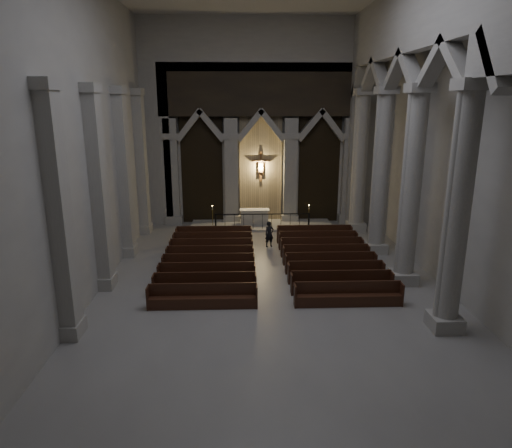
% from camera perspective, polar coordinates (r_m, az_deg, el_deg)
% --- Properties ---
extents(room, '(24.00, 24.10, 12.00)m').
position_cam_1_polar(room, '(16.14, 2.62, 15.91)').
color(room, gray).
rests_on(room, ground).
extents(sanctuary_wall, '(14.00, 0.77, 12.00)m').
position_cam_1_polar(sanctuary_wall, '(27.67, 0.63, 13.56)').
color(sanctuary_wall, '#A9A69D').
rests_on(sanctuary_wall, ground).
extents(right_arcade, '(1.00, 24.00, 12.00)m').
position_cam_1_polar(right_arcade, '(18.70, 20.00, 15.64)').
color(right_arcade, '#A9A69D').
rests_on(right_arcade, ground).
extents(left_pilasters, '(0.60, 13.00, 8.03)m').
position_cam_1_polar(left_pilasters, '(20.63, -17.43, 4.76)').
color(left_pilasters, '#A9A69D').
rests_on(left_pilasters, ground).
extents(sanctuary_step, '(8.50, 2.60, 0.15)m').
position_cam_1_polar(sanctuary_step, '(27.71, 0.69, -0.14)').
color(sanctuary_step, '#A9A69D').
rests_on(sanctuary_step, ground).
extents(altar, '(1.78, 0.71, 0.91)m').
position_cam_1_polar(altar, '(27.58, -0.19, 0.94)').
color(altar, '#B9B2A2').
rests_on(altar, sanctuary_step).
extents(altar_rail, '(5.52, 0.09, 1.09)m').
position_cam_1_polar(altar_rail, '(26.51, 0.80, 0.60)').
color(altar_rail, black).
rests_on(altar_rail, ground).
extents(candle_stand_left, '(0.26, 0.26, 1.53)m').
position_cam_1_polar(candle_stand_left, '(26.81, -5.42, 0.02)').
color(candle_stand_left, olive).
rests_on(candle_stand_left, ground).
extents(candle_stand_right, '(0.26, 0.26, 1.54)m').
position_cam_1_polar(candle_stand_right, '(26.94, 6.58, 0.07)').
color(candle_stand_right, olive).
rests_on(candle_stand_right, ground).
extents(pews, '(9.44, 8.36, 0.90)m').
position_cam_1_polar(pews, '(20.77, 1.63, -4.81)').
color(pews, black).
rests_on(pews, ground).
extents(worshipper, '(0.58, 0.48, 1.35)m').
position_cam_1_polar(worshipper, '(23.73, 1.68, -1.28)').
color(worshipper, black).
rests_on(worshipper, ground).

